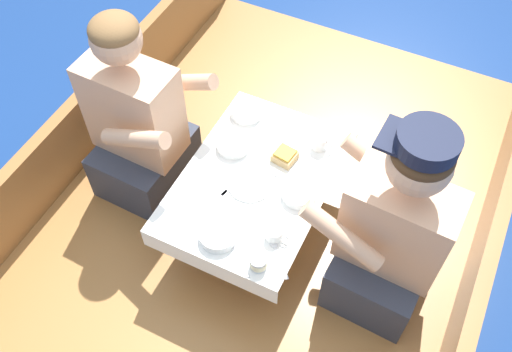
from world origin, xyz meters
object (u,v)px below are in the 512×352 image
person_port (138,125)px  sandwich (285,156)px  coffee_cup_port (320,142)px  tin_can (258,263)px  coffee_cup_starboard (274,233)px  person_starboard (392,234)px

person_port → sandwich: 0.68m
coffee_cup_port → tin_can: coffee_cup_port is taller
tin_can → coffee_cup_port: bearing=91.2°
sandwich → coffee_cup_port: bearing=51.9°
person_port → tin_can: size_ratio=14.58×
coffee_cup_starboard → person_starboard: bearing=24.9°
coffee_cup_starboard → tin_can: 0.14m
coffee_cup_starboard → tin_can: same height
tin_can → sandwich: bearing=103.3°
coffee_cup_starboard → sandwich: bearing=108.2°
sandwich → tin_can: 0.52m
person_port → coffee_cup_port: 0.81m
tin_can → person_port: bearing=153.8°
sandwich → coffee_cup_port: coffee_cup_port is taller
person_starboard → coffee_cup_port: person_starboard is taller
person_port → sandwich: (0.67, 0.12, 0.01)m
coffee_cup_port → person_port: bearing=-161.8°
person_starboard → coffee_cup_starboard: size_ratio=10.36×
person_port → coffee_cup_port: size_ratio=10.42×
person_port → sandwich: size_ratio=9.36×
person_starboard → coffee_cup_starboard: 0.45m
sandwich → coffee_cup_starboard: sandwich is taller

